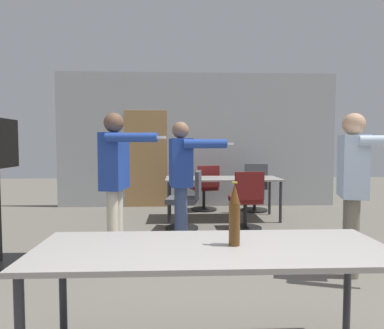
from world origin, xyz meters
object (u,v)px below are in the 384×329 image
(office_chair_far_right, at_px, (205,190))
(drink_cup, at_px, (198,176))
(office_chair_far_left, at_px, (187,202))
(person_far_watching, at_px, (116,171))
(office_chair_mid_tucked, at_px, (246,203))
(office_chair_near_pushed, at_px, (255,189))
(person_center_tall, at_px, (182,172))
(beer_bottle, at_px, (234,216))
(person_left_plaid, at_px, (354,178))

(office_chair_far_right, bearing_deg, drink_cup, -118.38)
(office_chair_far_left, bearing_deg, person_far_watching, 157.99)
(person_far_watching, xyz_separation_m, office_chair_mid_tucked, (1.77, 1.29, -0.60))
(office_chair_mid_tucked, xyz_separation_m, office_chair_far_right, (-0.51, 1.58, -0.01))
(person_far_watching, relative_size, office_chair_near_pushed, 1.77)
(person_center_tall, bearing_deg, office_chair_mid_tucked, 120.03)
(office_chair_mid_tucked, height_order, office_chair_far_right, office_chair_mid_tucked)
(beer_bottle, bearing_deg, person_center_tall, 96.50)
(office_chair_far_left, bearing_deg, office_chair_near_pushed, -36.55)
(office_chair_near_pushed, distance_m, office_chair_far_left, 1.94)
(person_left_plaid, bearing_deg, drink_cup, -133.45)
(person_far_watching, bearing_deg, beer_bottle, 37.50)
(office_chair_far_right, distance_m, drink_cup, 1.02)
(person_center_tall, height_order, office_chair_mid_tucked, person_center_tall)
(person_far_watching, distance_m, office_chair_mid_tucked, 2.27)
(office_chair_far_left, xyz_separation_m, beer_bottle, (0.20, -3.34, 0.49))
(person_far_watching, distance_m, office_chair_far_left, 1.74)
(person_center_tall, relative_size, office_chair_near_pushed, 1.70)
(office_chair_near_pushed, bearing_deg, office_chair_mid_tucked, -100.04)
(person_center_tall, height_order, drink_cup, person_center_tall)
(office_chair_far_left, height_order, beer_bottle, beer_bottle)
(office_chair_far_right, distance_m, office_chair_near_pushed, 0.99)
(office_chair_near_pushed, distance_m, drink_cup, 1.47)
(office_chair_far_left, xyz_separation_m, drink_cup, (0.22, 0.53, 0.36))
(office_chair_mid_tucked, bearing_deg, person_left_plaid, -70.73)
(office_chair_far_left, distance_m, beer_bottle, 3.38)
(person_left_plaid, bearing_deg, office_chair_far_right, -143.53)
(person_left_plaid, bearing_deg, office_chair_near_pushed, -158.96)
(person_far_watching, bearing_deg, drink_cup, 160.33)
(person_far_watching, height_order, office_chair_near_pushed, person_far_watching)
(person_far_watching, height_order, office_chair_mid_tucked, person_far_watching)
(person_center_tall, bearing_deg, office_chair_far_right, 161.62)
(office_chair_mid_tucked, height_order, drink_cup, office_chair_mid_tucked)
(office_chair_far_right, bearing_deg, person_left_plaid, -86.86)
(office_chair_mid_tucked, distance_m, drink_cup, 1.02)
(beer_bottle, bearing_deg, office_chair_near_pushed, 75.71)
(person_far_watching, height_order, drink_cup, person_far_watching)
(office_chair_mid_tucked, height_order, beer_bottle, beer_bottle)
(office_chair_mid_tucked, bearing_deg, person_far_watching, -146.17)
(person_left_plaid, height_order, office_chair_far_right, person_left_plaid)
(office_chair_mid_tucked, xyz_separation_m, office_chair_near_pushed, (0.47, 1.46, 0.03))
(drink_cup, bearing_deg, office_chair_near_pushed, 34.84)
(person_center_tall, distance_m, office_chair_far_left, 1.01)
(person_left_plaid, relative_size, office_chair_far_right, 1.80)
(office_chair_mid_tucked, relative_size, drink_cup, 10.34)
(person_center_tall, bearing_deg, office_chair_far_left, 167.92)
(person_left_plaid, distance_m, office_chair_near_pushed, 3.35)
(person_far_watching, distance_m, office_chair_far_right, 3.19)
(office_chair_mid_tucked, bearing_deg, office_chair_near_pushed, 70.12)
(office_chair_far_right, relative_size, office_chair_near_pushed, 0.96)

